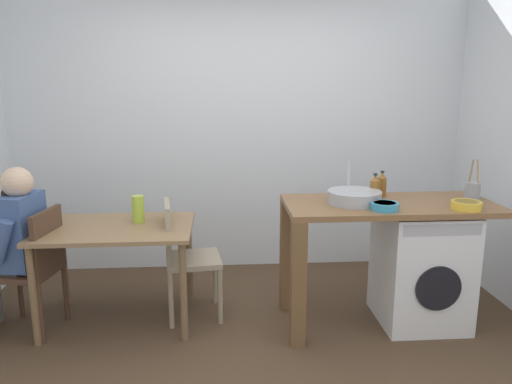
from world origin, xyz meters
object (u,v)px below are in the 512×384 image
at_px(chair_person_seat, 36,264).
at_px(bottle_tall_green, 375,188).
at_px(seated_person, 12,241).
at_px(chair_opposite, 183,253).
at_px(washing_machine, 421,266).
at_px(vase, 138,209).
at_px(utensil_crock, 473,190).
at_px(colander, 466,205).
at_px(mixing_bowl, 384,206).
at_px(bottle_squat_brown, 382,185).
at_px(dining_table, 117,239).

relative_size(chair_person_seat, bottle_tall_green, 4.61).
bearing_deg(seated_person, bottle_tall_green, -79.43).
distance_m(chair_person_seat, bottle_tall_green, 2.49).
distance_m(chair_opposite, bottle_tall_green, 1.50).
relative_size(washing_machine, vase, 4.26).
distance_m(utensil_crock, colander, 0.33).
xyz_separation_m(seated_person, mixing_bowl, (2.57, -0.27, 0.28)).
bearing_deg(seated_person, colander, -85.45).
bearing_deg(chair_opposite, seated_person, -90.85).
xyz_separation_m(bottle_squat_brown, mixing_bowl, (-0.12, -0.42, -0.06)).
xyz_separation_m(mixing_bowl, utensil_crock, (0.74, 0.25, 0.04)).
xyz_separation_m(bottle_tall_green, bottle_squat_brown, (0.09, 0.12, -0.00)).
height_order(seated_person, bottle_tall_green, seated_person).
bearing_deg(washing_machine, chair_opposite, 173.44).
bearing_deg(bottle_squat_brown, colander, -44.78).
relative_size(washing_machine, bottle_tall_green, 4.41).
bearing_deg(bottle_squat_brown, washing_machine, -40.98).
xyz_separation_m(chair_opposite, colander, (1.95, -0.42, 0.44)).
xyz_separation_m(utensil_crock, colander, (-0.18, -0.27, -0.04)).
relative_size(dining_table, vase, 5.45).
bearing_deg(colander, dining_table, 171.11).
bearing_deg(chair_person_seat, chair_opposite, -71.53).
xyz_separation_m(washing_machine, utensil_crock, (0.37, 0.05, 0.56)).
bearing_deg(mixing_bowl, chair_person_seat, 174.17).
relative_size(chair_person_seat, colander, 4.50).
bearing_deg(washing_machine, chair_person_seat, 179.00).
relative_size(mixing_bowl, colander, 0.94).
relative_size(colander, vase, 0.99).
distance_m(dining_table, bottle_tall_green, 1.92).
bearing_deg(bottle_tall_green, mixing_bowl, -94.83).
xyz_separation_m(bottle_tall_green, utensil_crock, (0.71, -0.05, -0.02)).
distance_m(utensil_crock, vase, 2.47).
distance_m(chair_opposite, vase, 0.47).
height_order(seated_person, mixing_bowl, seated_person).
distance_m(chair_person_seat, bottle_squat_brown, 2.58).
height_order(bottle_tall_green, mixing_bowl, bottle_tall_green).
height_order(chair_opposite, utensil_crock, utensil_crock).
xyz_separation_m(utensil_crock, vase, (-2.45, 0.21, -0.15)).
distance_m(bottle_squat_brown, utensil_crock, 0.65).
bearing_deg(vase, seated_person, -167.79).
bearing_deg(mixing_bowl, washing_machine, 28.00).
xyz_separation_m(dining_table, bottle_squat_brown, (1.98, 0.06, 0.36)).
bearing_deg(mixing_bowl, bottle_squat_brown, 74.49).
relative_size(chair_opposite, seated_person, 0.75).
bearing_deg(chair_opposite, utensil_crock, 79.02).
distance_m(dining_table, bottle_squat_brown, 2.01).
xyz_separation_m(bottle_tall_green, vase, (-1.74, 0.16, -0.17)).
xyz_separation_m(seated_person, colander, (3.13, -0.29, 0.28)).
distance_m(chair_opposite, mixing_bowl, 1.51).
xyz_separation_m(dining_table, seated_person, (-0.71, -0.09, 0.03)).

